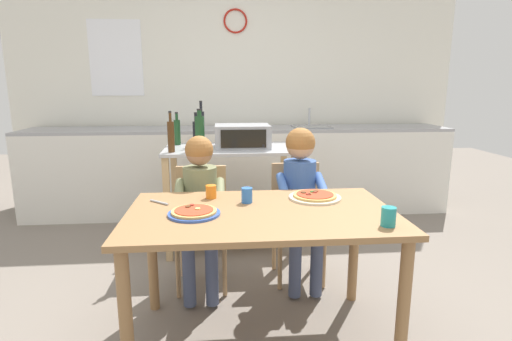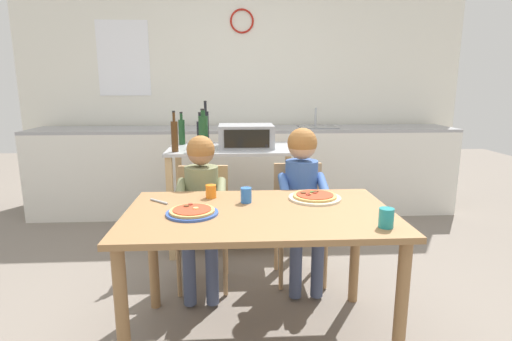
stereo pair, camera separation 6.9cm
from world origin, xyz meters
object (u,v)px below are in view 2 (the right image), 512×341
at_px(bottle_dark_olive_oil, 206,127).
at_px(pizza_plate_blue_rimmed, 192,212).
at_px(bottle_tall_green_wine, 182,131).
at_px(dining_table, 259,229).
at_px(toaster_oven, 246,136).
at_px(child_in_olive_shirt, 201,196).
at_px(bottle_brown_beer, 175,136).
at_px(child_in_blue_striped_shirt, 303,187).
at_px(drinking_cup_teal, 386,218).
at_px(dining_chair_right, 299,213).
at_px(bottle_clear_vinegar, 203,132).
at_px(bottle_slim_sauce, 200,133).
at_px(serving_spoon, 159,201).
at_px(kitchen_island_cart, 234,180).
at_px(pizza_plate_cream, 315,197).
at_px(drinking_cup_orange, 211,191).
at_px(drinking_cup_blue, 246,195).
at_px(dining_chair_left, 203,217).

xyz_separation_m(bottle_dark_olive_oil, pizza_plate_blue_rimmed, (0.02, -1.56, -0.27)).
relative_size(bottle_tall_green_wine, dining_table, 0.20).
height_order(toaster_oven, child_in_olive_shirt, child_in_olive_shirt).
distance_m(bottle_brown_beer, bottle_tall_green_wine, 0.39).
distance_m(dining_table, child_in_blue_striped_shirt, 0.69).
height_order(bottle_brown_beer, drinking_cup_teal, bottle_brown_beer).
bearing_deg(dining_chair_right, bottle_clear_vinegar, 143.86).
bearing_deg(bottle_slim_sauce, serving_spoon, -96.83).
bearing_deg(kitchen_island_cart, child_in_blue_striped_shirt, -57.76).
bearing_deg(child_in_olive_shirt, bottle_tall_green_wine, 103.32).
relative_size(child_in_blue_striped_shirt, pizza_plate_cream, 3.59).
bearing_deg(kitchen_island_cart, drinking_cup_orange, -97.23).
bearing_deg(bottle_clear_vinegar, drinking_cup_blue, -74.25).
bearing_deg(toaster_oven, child_in_blue_striped_shirt, -63.73).
bearing_deg(toaster_oven, child_in_olive_shirt, -112.44).
bearing_deg(dining_chair_left, serving_spoon, -112.91).
relative_size(drinking_cup_teal, drinking_cup_orange, 1.19).
xyz_separation_m(drinking_cup_orange, drinking_cup_blue, (0.20, -0.11, 0.00)).
bearing_deg(dining_table, dining_chair_right, 65.37).
bearing_deg(bottle_dark_olive_oil, bottle_clear_vinegar, -90.07).
relative_size(bottle_tall_green_wine, pizza_plate_blue_rimmed, 1.07).
distance_m(bottle_brown_beer, pizza_plate_cream, 1.32).
height_order(dining_table, pizza_plate_cream, pizza_plate_cream).
relative_size(bottle_slim_sauce, drinking_cup_orange, 3.81).
height_order(toaster_oven, drinking_cup_orange, toaster_oven).
relative_size(bottle_brown_beer, drinking_cup_blue, 3.77).
distance_m(bottle_slim_sauce, dining_chair_right, 1.10).
bearing_deg(drinking_cup_blue, child_in_blue_striped_shirt, 48.68).
bearing_deg(serving_spoon, bottle_dark_olive_oil, 82.33).
xyz_separation_m(kitchen_island_cart, dining_chair_left, (-0.21, -0.66, -0.10)).
height_order(kitchen_island_cart, child_in_blue_striped_shirt, child_in_blue_striped_shirt).
relative_size(drinking_cup_teal, drinking_cup_blue, 1.08).
bearing_deg(bottle_clear_vinegar, bottle_tall_green_wine, 124.89).
height_order(drinking_cup_blue, serving_spoon, drinking_cup_blue).
relative_size(dining_table, pizza_plate_blue_rimmed, 5.26).
bearing_deg(dining_table, toaster_oven, 90.97).
relative_size(bottle_tall_green_wine, child_in_olive_shirt, 0.27).
xyz_separation_m(dining_chair_right, drinking_cup_orange, (-0.59, -0.46, 0.29)).
relative_size(bottle_brown_beer, child_in_olive_shirt, 0.31).
distance_m(toaster_oven, dining_chair_right, 0.84).
bearing_deg(dining_table, pizza_plate_cream, 31.89).
bearing_deg(child_in_blue_striped_shirt, bottle_dark_olive_oil, 127.05).
bearing_deg(dining_chair_left, bottle_tall_green_wine, 105.13).
xyz_separation_m(dining_chair_left, drinking_cup_blue, (0.28, -0.51, 0.29)).
height_order(child_in_olive_shirt, drinking_cup_orange, child_in_olive_shirt).
relative_size(toaster_oven, dining_chair_right, 0.55).
relative_size(dining_chair_left, serving_spoon, 5.79).
relative_size(bottle_tall_green_wine, child_in_blue_striped_shirt, 0.26).
height_order(dining_table, child_in_blue_striped_shirt, child_in_blue_striped_shirt).
xyz_separation_m(bottle_slim_sauce, pizza_plate_blue_rimmed, (0.06, -1.41, -0.23)).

